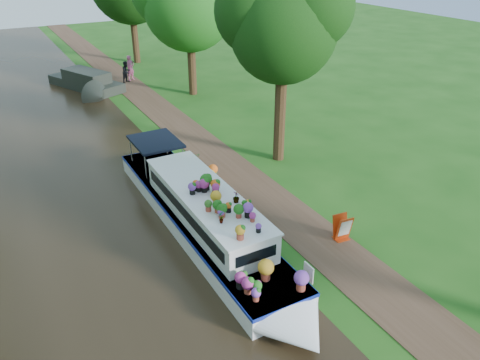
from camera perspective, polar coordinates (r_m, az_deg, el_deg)
name	(u,v)px	position (r m, az deg, el deg)	size (l,w,h in m)	color
ground	(241,204)	(19.44, 0.12, -2.90)	(100.00, 100.00, 0.00)	#1A4D13
canal_water	(96,244)	(17.76, -17.19, -7.50)	(10.00, 100.00, 0.02)	black
towpath	(266,196)	(19.96, 3.13, -2.01)	(2.20, 100.00, 0.03)	#473021
plant_boat	(207,217)	(16.97, -4.04, -4.53)	(2.29, 13.52, 2.28)	white
tree_near_overhang	(283,21)	(21.60, 5.23, 18.79)	(5.52, 5.28, 8.99)	black
second_boat	(87,82)	(36.12, -18.15, 11.29)	(4.43, 7.67, 1.39)	#232722
sandwich_board	(342,229)	(17.40, 12.37, -5.83)	(0.62, 0.53, 0.96)	#B8340D
pedestrian_pink	(130,68)	(37.62, -13.22, 13.16)	(0.68, 0.45, 1.87)	pink
pedestrian_dark	(126,72)	(37.15, -13.68, 12.70)	(0.77, 0.60, 1.57)	black
verge_plant	(196,157)	(23.09, -5.44, 2.77)	(0.40, 0.35, 0.45)	#216F22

